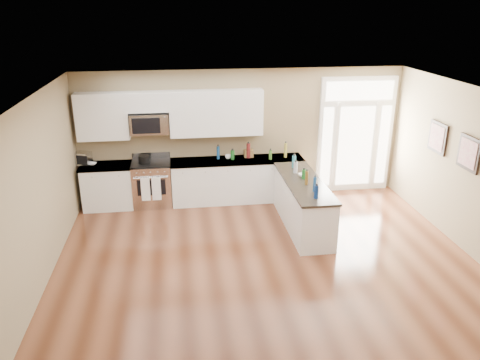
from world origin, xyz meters
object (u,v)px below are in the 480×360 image
object	(u,v)px
toaster_oven	(83,158)
peninsula_cabinet	(303,205)
kitchen_range	(152,184)
stockpot	(144,159)

from	to	relation	value
toaster_oven	peninsula_cabinet	bearing A→B (deg)	2.92
peninsula_cabinet	kitchen_range	distance (m)	3.24
peninsula_cabinet	kitchen_range	bearing A→B (deg)	153.46
kitchen_range	toaster_oven	size ratio (longest dim) A/B	3.53
peninsula_cabinet	toaster_oven	bearing A→B (deg)	160.10
toaster_oven	kitchen_range	bearing A→B (deg)	18.69
peninsula_cabinet	stockpot	distance (m)	3.40
peninsula_cabinet	kitchen_range	xyz separation A→B (m)	(-2.90, 1.45, 0.04)
peninsula_cabinet	toaster_oven	world-z (taller)	toaster_oven
peninsula_cabinet	stockpot	size ratio (longest dim) A/B	9.79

